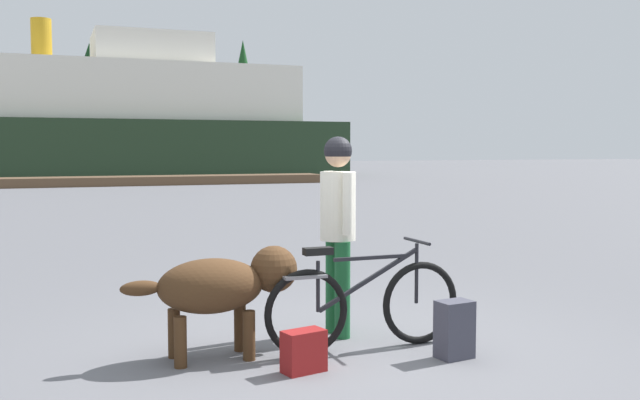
% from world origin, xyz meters
% --- Properties ---
extents(ground_plane, '(160.00, 160.00, 0.00)m').
position_xyz_m(ground_plane, '(0.00, 0.00, 0.00)').
color(ground_plane, slate).
extents(bicycle, '(1.77, 0.44, 0.91)m').
position_xyz_m(bicycle, '(0.22, -0.13, 0.39)').
color(bicycle, black).
rests_on(bicycle, ground_plane).
extents(person_cyclist, '(0.32, 0.53, 1.80)m').
position_xyz_m(person_cyclist, '(0.20, 0.39, 1.10)').
color(person_cyclist, '#19592D').
rests_on(person_cyclist, ground_plane).
extents(dog, '(1.43, 0.52, 0.89)m').
position_xyz_m(dog, '(-0.93, 0.07, 0.59)').
color(dog, '#472D19').
rests_on(dog, ground_plane).
extents(backpack, '(0.30, 0.23, 0.47)m').
position_xyz_m(backpack, '(0.81, -0.61, 0.23)').
color(backpack, '#3F3F4C').
rests_on(backpack, ground_plane).
extents(handbag_pannier, '(0.35, 0.25, 0.32)m').
position_xyz_m(handbag_pannier, '(-0.45, -0.52, 0.16)').
color(handbag_pannier, maroon).
rests_on(handbag_pannier, ground_plane).
extents(dock_pier, '(17.67, 2.07, 0.40)m').
position_xyz_m(dock_pier, '(1.57, 27.90, 0.20)').
color(dock_pier, brown).
rests_on(dock_pier, ground_plane).
extents(ferry_boat, '(26.94, 8.85, 8.81)m').
position_xyz_m(ferry_boat, '(1.07, 37.30, 3.10)').
color(ferry_boat, '#1E331E').
rests_on(ferry_boat, ground_plane).
extents(pine_tree_center, '(4.22, 4.22, 9.49)m').
position_xyz_m(pine_tree_center, '(1.02, 50.84, 6.39)').
color(pine_tree_center, '#4C331E').
rests_on(pine_tree_center, ground_plane).
extents(pine_tree_far_right, '(3.01, 3.01, 10.46)m').
position_xyz_m(pine_tree_far_right, '(13.01, 51.65, 6.76)').
color(pine_tree_far_right, '#4C331E').
rests_on(pine_tree_far_right, ground_plane).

